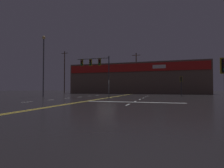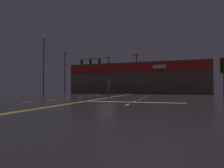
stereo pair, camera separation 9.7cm
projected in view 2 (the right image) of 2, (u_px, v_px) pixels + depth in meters
name	position (u px, v px, depth m)	size (l,w,h in m)	color
ground_plane	(106.00, 98.00, 23.74)	(200.00, 200.00, 0.00)	black
road_markings	(110.00, 99.00, 22.39)	(14.37, 60.00, 0.01)	gold
traffic_signal_median	(95.00, 65.00, 25.36)	(5.00, 0.36, 5.92)	#38383D
traffic_signal_corner_southeast	(224.00, 71.00, 10.62)	(0.42, 0.36, 3.17)	#38383D
traffic_signal_corner_northeast	(181.00, 81.00, 30.66)	(0.42, 0.36, 3.48)	#38383D
streetlight_near_left	(44.00, 58.00, 29.00)	(0.56, 0.56, 10.09)	#59595E
building_backdrop	(137.00, 79.00, 50.35)	(37.07, 10.23, 8.30)	brown
utility_pole_row	(132.00, 72.00, 46.32)	(46.32, 0.26, 12.55)	#4C3828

